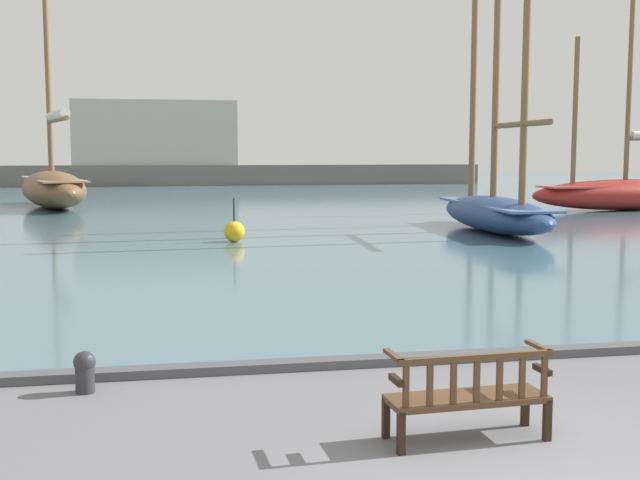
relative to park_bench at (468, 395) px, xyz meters
The scene contains 10 objects.
ground_plane 1.15m from the park_bench, 66.55° to the right, with size 160.00×160.00×0.00m, color slate.
harbor_water 43.04m from the park_bench, 89.44° to the left, with size 100.00×80.00×0.08m, color slate.
quay_edge_kerb 2.94m from the park_bench, 81.74° to the left, with size 40.00×0.30×0.12m, color #4C4C50.
park_bench is the anchor object (origin of this frame).
sailboat_nearest_starboard 34.28m from the park_bench, 104.19° to the left, with size 5.24×10.17×14.46m.
sailboat_mid_port 32.38m from the park_bench, 55.70° to the left, with size 10.18×2.94×11.31m.
sailboat_centre_channel 20.23m from the park_bench, 66.37° to the left, with size 2.66×8.52×12.31m.
mooring_bollard 4.54m from the park_bench, 148.95° to the left, with size 0.26×0.26×0.50m.
channel_buoy 17.08m from the park_bench, 93.17° to the left, with size 0.63×0.63×1.33m.
far_breakwater 57.05m from the park_bench, 91.36° to the left, with size 43.83×2.40×6.71m.
Camera 1 is at (-3.27, -6.31, 2.87)m, focal length 45.00 mm.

